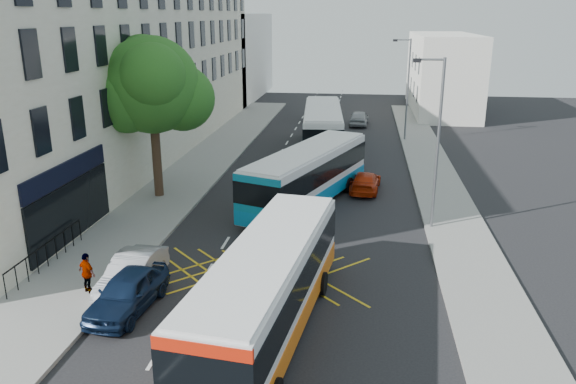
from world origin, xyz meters
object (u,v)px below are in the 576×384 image
(lamp_far, at_px, (407,84))
(bus_far, at_px, (323,128))
(lamp_near, at_px, (436,136))
(bus_near, at_px, (268,288))
(parked_car_blue, at_px, (128,292))
(red_hatchback, at_px, (365,182))
(bus_mid, at_px, (307,175))
(pedestrian_far, at_px, (87,273))
(distant_car_silver, at_px, (359,118))
(motorbike, at_px, (202,365))
(parked_car_silver, at_px, (132,273))
(distant_car_grey, at_px, (322,113))
(street_tree, at_px, (151,86))

(lamp_far, bearing_deg, bus_far, -146.44)
(lamp_near, distance_m, bus_near, 12.26)
(parked_car_blue, bearing_deg, lamp_far, 74.23)
(red_hatchback, bearing_deg, bus_mid, 46.50)
(lamp_far, bearing_deg, pedestrian_far, -114.78)
(lamp_far, xyz_separation_m, distant_car_silver, (-3.70, 6.39, -3.92))
(distant_car_silver, height_order, pedestrian_far, pedestrian_far)
(bus_far, bearing_deg, bus_mid, -94.02)
(bus_mid, bearing_deg, bus_far, 110.57)
(lamp_near, xyz_separation_m, red_hatchback, (-3.08, 5.79, -4.04))
(motorbike, bearing_deg, pedestrian_far, 144.31)
(parked_car_silver, bearing_deg, red_hatchback, 58.84)
(parked_car_silver, distance_m, distant_car_silver, 35.17)
(bus_near, bearing_deg, distant_car_grey, 98.43)
(distant_car_grey, distance_m, distant_car_silver, 4.05)
(red_hatchback, bearing_deg, bus_far, -66.33)
(parked_car_silver, height_order, distant_car_grey, distant_car_grey)
(lamp_near, relative_size, parked_car_blue, 1.96)
(bus_far, xyz_separation_m, distant_car_silver, (2.67, 10.61, -1.06))
(street_tree, height_order, motorbike, street_tree)
(bus_mid, bearing_deg, red_hatchback, 61.09)
(street_tree, relative_size, lamp_near, 1.10)
(bus_mid, distance_m, bus_far, 12.75)
(bus_mid, bearing_deg, lamp_far, 89.85)
(lamp_near, xyz_separation_m, motorbike, (-7.46, -13.53, -3.68))
(parked_car_silver, height_order, pedestrian_far, pedestrian_far)
(distant_car_grey, bearing_deg, red_hatchback, -79.68)
(lamp_near, xyz_separation_m, bus_near, (-6.22, -10.13, -3.02))
(lamp_near, height_order, pedestrian_far, lamp_near)
(distant_car_grey, height_order, distant_car_silver, distant_car_grey)
(lamp_far, height_order, bus_near, lamp_far)
(bus_near, distance_m, red_hatchback, 16.26)
(bus_far, height_order, parked_car_silver, bus_far)
(bus_mid, bearing_deg, bus_near, -69.77)
(motorbike, distance_m, distant_car_grey, 41.76)
(lamp_far, bearing_deg, parked_car_silver, -112.97)
(bus_near, xyz_separation_m, bus_mid, (-0.03, 13.17, 0.02))
(bus_far, xyz_separation_m, distant_car_grey, (-0.95, 12.45, -1.03))
(bus_far, bearing_deg, distant_car_silver, 71.39)
(bus_near, xyz_separation_m, distant_car_grey, (-1.09, 38.36, -0.88))
(lamp_near, bearing_deg, parked_car_blue, -140.37)
(parked_car_blue, height_order, red_hatchback, parked_car_blue)
(bus_far, bearing_deg, red_hatchback, -76.34)
(bus_far, bearing_deg, motorbike, -96.66)
(street_tree, bearing_deg, red_hatchback, 13.66)
(parked_car_blue, height_order, distant_car_silver, parked_car_blue)
(parked_car_blue, relative_size, pedestrian_far, 2.64)
(lamp_far, distance_m, distant_car_silver, 8.36)
(motorbike, xyz_separation_m, parked_car_silver, (-4.33, 5.70, -0.27))
(lamp_near, height_order, lamp_far, same)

